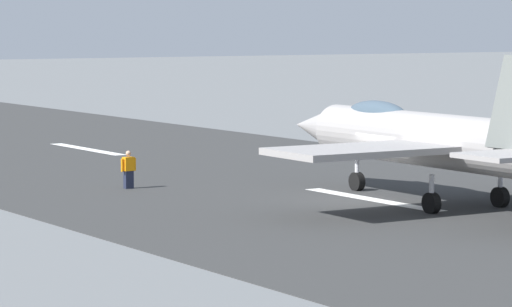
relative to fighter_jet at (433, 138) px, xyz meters
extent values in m
plane|color=slate|center=(2.30, 1.09, -2.48)|extent=(400.00, 400.00, 0.00)
cube|color=#313131|center=(2.30, 1.09, -2.47)|extent=(240.00, 26.00, 0.02)
cube|color=white|center=(2.26, 1.09, -2.46)|extent=(8.00, 0.70, 0.00)
cube|color=white|center=(27.27, 1.09, -2.46)|extent=(8.00, 0.70, 0.00)
cylinder|color=#979392|center=(-0.14, 0.00, -0.07)|extent=(13.00, 2.34, 2.03)
cone|color=#979392|center=(7.83, -0.19, -0.07)|extent=(3.03, 1.80, 1.72)
ellipsoid|color=#3F5160|center=(3.51, -0.09, 0.69)|extent=(3.63, 1.19, 1.10)
cube|color=#979392|center=(-1.04, 4.17, -0.17)|extent=(3.55, 6.33, 0.24)
cube|color=#979392|center=(-6.72, 2.56, 0.03)|extent=(2.47, 2.86, 0.16)
cylinder|color=silver|center=(4.84, -0.12, -1.78)|extent=(0.18, 0.18, 1.40)
cylinder|color=black|center=(4.84, -0.12, -2.10)|extent=(0.77, 0.32, 0.76)
cylinder|color=silver|center=(-1.90, 1.65, -1.78)|extent=(0.18, 0.18, 1.40)
cylinder|color=black|center=(-1.90, 1.65, -2.10)|extent=(0.77, 0.32, 0.76)
cylinder|color=silver|center=(-1.98, -1.55, -1.78)|extent=(0.18, 0.18, 1.40)
cylinder|color=black|center=(-1.98, -1.55, -2.10)|extent=(0.77, 0.32, 0.76)
cube|color=#1E2338|center=(10.43, 7.33, -2.06)|extent=(0.24, 0.36, 0.83)
cube|color=orange|center=(10.43, 7.33, -1.45)|extent=(0.31, 0.46, 0.57)
sphere|color=tan|center=(10.43, 7.33, -1.02)|extent=(0.22, 0.22, 0.22)
cylinder|color=orange|center=(10.41, 7.63, -1.48)|extent=(0.10, 0.10, 0.53)
cylinder|color=orange|center=(10.45, 7.03, -1.48)|extent=(0.10, 0.10, 0.53)
camera|label=1|loc=(-39.06, 32.96, 4.27)|focal=96.08mm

